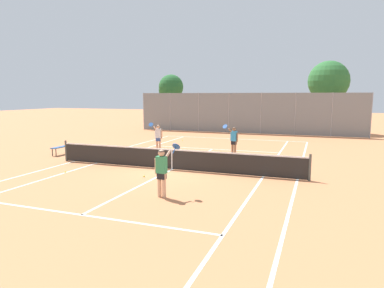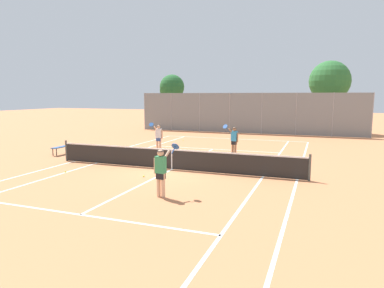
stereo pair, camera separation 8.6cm
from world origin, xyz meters
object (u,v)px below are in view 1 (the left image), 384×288
at_px(loose_tennis_ball_0, 266,161).
at_px(courtside_bench, 62,147).
at_px(tree_behind_right, 328,82).
at_px(loose_tennis_ball_1, 144,176).
at_px(loose_tennis_ball_3, 65,172).
at_px(loose_tennis_ball_4, 183,140).
at_px(tree_behind_left, 170,88).
at_px(tennis_net, 172,159).
at_px(player_far_left, 158,136).
at_px(player_near_side, 162,170).
at_px(player_far_right, 234,139).

distance_m(loose_tennis_ball_0, courtside_bench, 11.50).
bearing_deg(loose_tennis_ball_0, tree_behind_right, 79.38).
relative_size(loose_tennis_ball_1, tree_behind_right, 0.01).
height_order(loose_tennis_ball_0, loose_tennis_ball_3, same).
height_order(loose_tennis_ball_4, tree_behind_left, tree_behind_left).
xyz_separation_m(loose_tennis_ball_1, courtside_bench, (-7.07, 3.31, 0.38)).
xyz_separation_m(tennis_net, player_far_left, (-2.86, 4.46, 0.42)).
distance_m(player_near_side, courtside_bench, 10.59).
bearing_deg(loose_tennis_ball_1, tennis_net, 73.83).
bearing_deg(player_near_side, loose_tennis_ball_4, 109.12).
height_order(player_far_right, loose_tennis_ball_4, player_far_right).
bearing_deg(loose_tennis_ball_0, courtside_bench, -171.38).
relative_size(player_far_right, loose_tennis_ball_1, 26.88).
relative_size(tree_behind_left, tree_behind_right, 0.87).
xyz_separation_m(loose_tennis_ball_3, courtside_bench, (-3.44, 3.79, 0.38)).
height_order(player_near_side, tree_behind_right, tree_behind_right).
bearing_deg(player_far_right, loose_tennis_ball_0, -33.20).
height_order(tennis_net, player_far_right, player_far_right).
bearing_deg(loose_tennis_ball_0, loose_tennis_ball_4, 138.59).
relative_size(player_far_right, tree_behind_left, 0.32).
bearing_deg(player_far_right, loose_tennis_ball_4, 135.79).
height_order(player_near_side, player_far_right, same).
height_order(loose_tennis_ball_4, courtside_bench, courtside_bench).
bearing_deg(tennis_net, tree_behind_right, 70.70).
bearing_deg(loose_tennis_ball_1, player_near_side, -50.21).
bearing_deg(player_far_right, player_near_side, -92.43).
bearing_deg(loose_tennis_ball_3, loose_tennis_ball_4, 85.97).
bearing_deg(loose_tennis_ball_1, loose_tennis_ball_0, 49.51).
xyz_separation_m(loose_tennis_ball_0, loose_tennis_ball_1, (-4.29, -5.03, 0.00)).
bearing_deg(player_near_side, tree_behind_left, 113.25).
bearing_deg(tree_behind_left, player_far_left, -68.67).
relative_size(tennis_net, player_far_right, 6.76).
bearing_deg(loose_tennis_ball_1, tree_behind_right, 70.95).
bearing_deg(player_far_left, loose_tennis_ball_1, -69.25).
xyz_separation_m(player_far_right, loose_tennis_ball_3, (-5.90, -6.83, -0.89)).
bearing_deg(tennis_net, player_near_side, -70.83).
xyz_separation_m(player_near_side, loose_tennis_ball_0, (2.39, 7.32, -0.89)).
xyz_separation_m(player_near_side, loose_tennis_ball_3, (-5.53, 1.81, -0.89)).
bearing_deg(courtside_bench, loose_tennis_ball_3, -47.72).
relative_size(player_far_left, courtside_bench, 1.18).
bearing_deg(tree_behind_left, player_far_right, -55.20).
xyz_separation_m(tennis_net, tree_behind_left, (-8.92, 19.99, 3.64)).
relative_size(player_near_side, loose_tennis_ball_0, 26.88).
relative_size(player_near_side, loose_tennis_ball_1, 26.88).
bearing_deg(courtside_bench, loose_tennis_ball_4, 61.84).
xyz_separation_m(player_far_left, tree_behind_left, (-6.06, 15.53, 3.23)).
bearing_deg(courtside_bench, tree_behind_left, 94.18).
relative_size(loose_tennis_ball_4, courtside_bench, 0.04).
bearing_deg(loose_tennis_ball_4, tennis_net, -70.90).
relative_size(player_near_side, loose_tennis_ball_3, 26.88).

